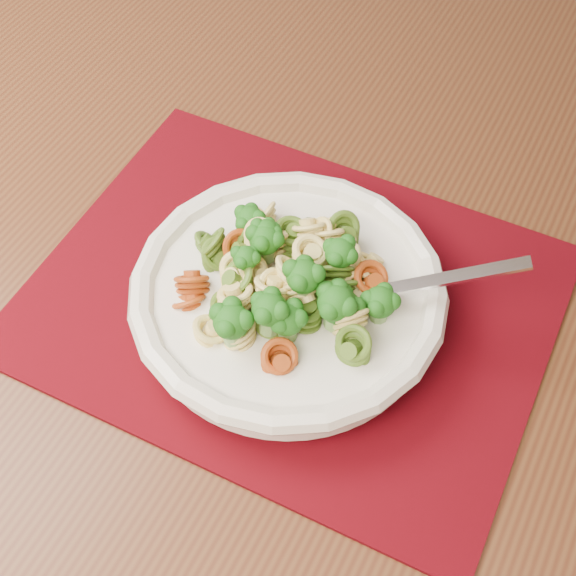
% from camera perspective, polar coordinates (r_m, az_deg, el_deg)
% --- Properties ---
extents(dining_table, '(1.53, 1.05, 0.77)m').
position_cam_1_polar(dining_table, '(0.79, 8.53, -1.98)').
color(dining_table, '#502D16').
rests_on(dining_table, ground).
extents(placemat, '(0.43, 0.35, 0.00)m').
position_cam_1_polar(placemat, '(0.67, 0.18, -0.86)').
color(placemat, '#4C030C').
rests_on(placemat, dining_table).
extents(pasta_bowl, '(0.25, 0.25, 0.05)m').
position_cam_1_polar(pasta_bowl, '(0.63, -0.00, -0.59)').
color(pasta_bowl, white).
rests_on(pasta_bowl, placemat).
extents(pasta_broccoli_heap, '(0.21, 0.21, 0.06)m').
position_cam_1_polar(pasta_broccoli_heap, '(0.62, 0.00, 0.33)').
color(pasta_broccoli_heap, '#E5D671').
rests_on(pasta_broccoli_heap, pasta_bowl).
extents(fork, '(0.18, 0.09, 0.08)m').
position_cam_1_polar(fork, '(0.61, 4.46, -0.61)').
color(fork, silver).
rests_on(fork, pasta_bowl).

